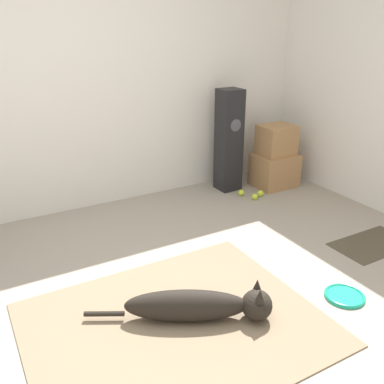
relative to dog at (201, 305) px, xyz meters
name	(u,v)px	position (x,y,z in m)	size (l,w,h in m)	color
ground_plane	(169,333)	(-0.23, -0.01, -0.11)	(12.00, 12.00, 0.00)	#9E9384
wall_back	(59,76)	(-0.23, 2.09, 1.16)	(8.00, 0.06, 2.55)	silver
area_rug	(175,324)	(-0.16, 0.04, -0.11)	(1.74, 1.43, 0.01)	#847056
dog	(201,305)	(0.00, 0.00, 0.00)	(1.04, 0.62, 0.25)	black
frisbee	(345,296)	(0.96, -0.27, -0.10)	(0.27, 0.27, 0.03)	#199E7A
cardboard_box_lower	(274,170)	(1.90, 1.60, 0.07)	(0.45, 0.37, 0.36)	#A87A4C
cardboard_box_upper	(277,140)	(1.90, 1.61, 0.41)	(0.37, 0.30, 0.32)	#A87A4C
floor_speaker	(229,141)	(1.40, 1.78, 0.43)	(0.23, 0.23, 1.08)	black
tennis_ball_by_boxes	(241,193)	(1.41, 1.53, -0.08)	(0.07, 0.07, 0.07)	#C6E033
tennis_ball_near_speaker	(260,193)	(1.57, 1.42, -0.08)	(0.07, 0.07, 0.07)	#C6E033
tennis_ball_loose_on_carpet	(255,197)	(1.46, 1.37, -0.08)	(0.07, 0.07, 0.07)	#C6E033
door_mat	(373,244)	(1.74, 0.13, -0.11)	(0.69, 0.39, 0.01)	#4C4233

